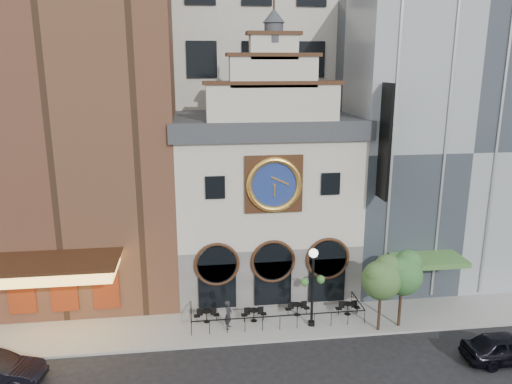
{
  "coord_description": "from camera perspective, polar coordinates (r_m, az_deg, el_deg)",
  "views": [
    {
      "loc": [
        -4.96,
        -25.45,
        15.79
      ],
      "look_at": [
        -0.83,
        6.0,
        7.53
      ],
      "focal_mm": 35.0,
      "sensor_mm": 36.0,
      "label": 1
    }
  ],
  "objects": [
    {
      "name": "office_tower",
      "position": [
        45.91,
        -1.33,
        19.85
      ],
      "size": [
        20.0,
        16.0,
        40.0
      ],
      "primitive_type": "cube",
      "color": "beige",
      "rests_on": "ground"
    },
    {
      "name": "tree_left",
      "position": [
        31.38,
        16.46,
        -8.78
      ],
      "size": [
        2.49,
        2.4,
        4.79
      ],
      "color": "#382619",
      "rests_on": "sidewalk"
    },
    {
      "name": "sidewalk",
      "position": [
        32.45,
        2.33,
        -14.39
      ],
      "size": [
        44.0,
        5.0,
        0.15
      ],
      "primitive_type": "cube",
      "color": "gray",
      "rests_on": "ground"
    },
    {
      "name": "bistro_0",
      "position": [
        31.97,
        -5.66,
        -13.83
      ],
      "size": [
        1.58,
        0.68,
        0.9
      ],
      "color": "black",
      "rests_on": "sidewalk"
    },
    {
      "name": "cafe_railing",
      "position": [
        32.2,
        2.34,
        -13.57
      ],
      "size": [
        10.6,
        2.6,
        0.9
      ],
      "primitive_type": null,
      "color": "black",
      "rests_on": "sidewalk"
    },
    {
      "name": "clock_building",
      "position": [
        34.85,
        0.96,
        -0.55
      ],
      "size": [
        12.6,
        8.78,
        18.65
      ],
      "color": "#605E5B",
      "rests_on": "ground"
    },
    {
      "name": "pedestrian",
      "position": [
        31.02,
        -3.18,
        -13.81
      ],
      "size": [
        0.62,
        0.76,
        1.8
      ],
      "primitive_type": "imported",
      "rotation": [
        0.0,
        0.0,
        1.23
      ],
      "color": "black",
      "rests_on": "sidewalk"
    },
    {
      "name": "retail_building",
      "position": [
        40.12,
        19.28,
        5.69
      ],
      "size": [
        14.0,
        14.4,
        20.0
      ],
      "color": "gray",
      "rests_on": "ground"
    },
    {
      "name": "bistro_3",
      "position": [
        33.2,
        10.44,
        -12.87
      ],
      "size": [
        1.58,
        0.68,
        0.9
      ],
      "color": "black",
      "rests_on": "sidewalk"
    },
    {
      "name": "ground",
      "position": [
        30.36,
        3.16,
        -16.77
      ],
      "size": [
        120.0,
        120.0,
        0.0
      ],
      "primitive_type": "plane",
      "color": "black",
      "rests_on": "ground"
    },
    {
      "name": "car_right",
      "position": [
        31.41,
        26.74,
        -15.58
      ],
      "size": [
        4.83,
        1.98,
        1.64
      ],
      "primitive_type": "imported",
      "rotation": [
        0.0,
        0.0,
        1.58
      ],
      "color": "black",
      "rests_on": "ground"
    },
    {
      "name": "bistro_1",
      "position": [
        31.93,
        -0.25,
        -13.79
      ],
      "size": [
        1.58,
        0.68,
        0.9
      ],
      "color": "black",
      "rests_on": "sidewalk"
    },
    {
      "name": "lamppost",
      "position": [
        30.48,
        6.5,
        -9.82
      ],
      "size": [
        1.57,
        0.77,
        5.0
      ],
      "rotation": [
        0.0,
        0.0,
        0.24
      ],
      "color": "black",
      "rests_on": "sidewalk"
    },
    {
      "name": "theater_building",
      "position": [
        36.45,
        -20.44,
        8.67
      ],
      "size": [
        14.0,
        15.6,
        25.0
      ],
      "color": "brown",
      "rests_on": "ground"
    },
    {
      "name": "bistro_2",
      "position": [
        32.7,
        4.75,
        -13.12
      ],
      "size": [
        1.58,
        0.68,
        0.9
      ],
      "color": "black",
      "rests_on": "sidewalk"
    },
    {
      "name": "tree_right",
      "position": [
        30.61,
        14.21,
        -9.38
      ],
      "size": [
        2.43,
        2.34,
        4.69
      ],
      "color": "#382619",
      "rests_on": "sidewalk"
    }
  ]
}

